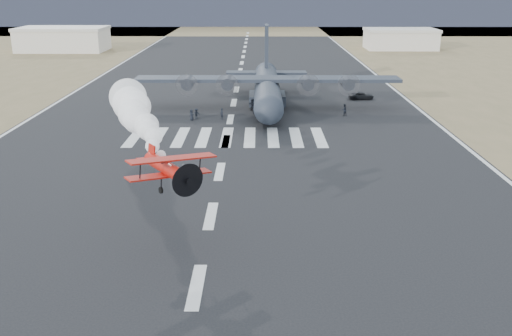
{
  "coord_description": "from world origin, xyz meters",
  "views": [
    {
      "loc": [
        4.11,
        -21.48,
        19.36
      ],
      "look_at": [
        3.91,
        25.08,
        4.0
      ],
      "focal_mm": 40.0,
      "sensor_mm": 36.0,
      "label": 1
    }
  ],
  "objects_px": {
    "hangar_right": "(401,39)",
    "transport_aircraft": "(267,87)",
    "crew_g": "(222,114)",
    "crew_h": "(255,109)",
    "crew_b": "(344,110)",
    "hangar_left": "(63,39)",
    "crew_c": "(196,114)",
    "crew_d": "(263,106)",
    "crew_f": "(253,105)",
    "support_vehicle": "(361,96)",
    "crew_e": "(191,115)",
    "crew_a": "(270,109)",
    "aerobatic_biplane": "(168,168)"
  },
  "relations": [
    {
      "from": "hangar_right",
      "to": "transport_aircraft",
      "type": "height_order",
      "value": "transport_aircraft"
    },
    {
      "from": "crew_g",
      "to": "crew_h",
      "type": "bearing_deg",
      "value": 89.18
    },
    {
      "from": "crew_b",
      "to": "crew_h",
      "type": "relative_size",
      "value": 1.07
    },
    {
      "from": "hangar_left",
      "to": "crew_h",
      "type": "bearing_deg",
      "value": -55.77
    },
    {
      "from": "transport_aircraft",
      "to": "crew_c",
      "type": "xyz_separation_m",
      "value": [
        -10.53,
        -9.39,
        -2.31
      ]
    },
    {
      "from": "hangar_right",
      "to": "crew_d",
      "type": "distance_m",
      "value": 94.17
    },
    {
      "from": "crew_f",
      "to": "crew_g",
      "type": "distance_m",
      "value": 7.37
    },
    {
      "from": "crew_c",
      "to": "crew_h",
      "type": "height_order",
      "value": "crew_h"
    },
    {
      "from": "hangar_left",
      "to": "support_vehicle",
      "type": "distance_m",
      "value": 101.67
    },
    {
      "from": "support_vehicle",
      "to": "crew_e",
      "type": "bearing_deg",
      "value": 114.77
    },
    {
      "from": "hangar_left",
      "to": "crew_d",
      "type": "height_order",
      "value": "hangar_left"
    },
    {
      "from": "hangar_left",
      "to": "transport_aircraft",
      "type": "bearing_deg",
      "value": -52.62
    },
    {
      "from": "support_vehicle",
      "to": "crew_d",
      "type": "distance_m",
      "value": 19.52
    },
    {
      "from": "hangar_right",
      "to": "crew_f",
      "type": "bearing_deg",
      "value": -116.98
    },
    {
      "from": "crew_b",
      "to": "crew_c",
      "type": "height_order",
      "value": "crew_b"
    },
    {
      "from": "support_vehicle",
      "to": "crew_c",
      "type": "height_order",
      "value": "crew_c"
    },
    {
      "from": "crew_f",
      "to": "crew_g",
      "type": "relative_size",
      "value": 1.15
    },
    {
      "from": "support_vehicle",
      "to": "crew_f",
      "type": "bearing_deg",
      "value": 111.24
    },
    {
      "from": "hangar_right",
      "to": "transport_aircraft",
      "type": "xyz_separation_m",
      "value": [
        -40.47,
        -80.31,
        0.08
      ]
    },
    {
      "from": "hangar_left",
      "to": "support_vehicle",
      "type": "height_order",
      "value": "hangar_left"
    },
    {
      "from": "crew_g",
      "to": "crew_a",
      "type": "bearing_deg",
      "value": 79.41
    },
    {
      "from": "aerobatic_biplane",
      "to": "crew_h",
      "type": "xyz_separation_m",
      "value": [
        6.08,
        45.27,
        -5.42
      ]
    },
    {
      "from": "crew_g",
      "to": "crew_h",
      "type": "height_order",
      "value": "crew_h"
    },
    {
      "from": "crew_g",
      "to": "crew_h",
      "type": "xyz_separation_m",
      "value": [
        4.81,
        3.32,
        0.03
      ]
    },
    {
      "from": "hangar_right",
      "to": "crew_b",
      "type": "relative_size",
      "value": 11.42
    },
    {
      "from": "aerobatic_biplane",
      "to": "crew_g",
      "type": "xyz_separation_m",
      "value": [
        1.28,
        41.95,
        -5.46
      ]
    },
    {
      "from": "aerobatic_biplane",
      "to": "crew_d",
      "type": "xyz_separation_m",
      "value": [
        7.29,
        47.28,
        -5.37
      ]
    },
    {
      "from": "hangar_left",
      "to": "hangar_right",
      "type": "xyz_separation_m",
      "value": [
        98.0,
        5.0,
        -0.4
      ]
    },
    {
      "from": "hangar_left",
      "to": "crew_c",
      "type": "relative_size",
      "value": 15.75
    },
    {
      "from": "crew_a",
      "to": "crew_c",
      "type": "relative_size",
      "value": 1.1
    },
    {
      "from": "crew_a",
      "to": "crew_g",
      "type": "xyz_separation_m",
      "value": [
        -7.06,
        -3.27,
        -0.04
      ]
    },
    {
      "from": "crew_f",
      "to": "crew_h",
      "type": "distance_m",
      "value": 2.58
    },
    {
      "from": "support_vehicle",
      "to": "crew_g",
      "type": "relative_size",
      "value": 2.66
    },
    {
      "from": "hangar_left",
      "to": "crew_b",
      "type": "distance_m",
      "value": 107.68
    },
    {
      "from": "hangar_left",
      "to": "aerobatic_biplane",
      "type": "height_order",
      "value": "aerobatic_biplane"
    },
    {
      "from": "crew_c",
      "to": "hangar_right",
      "type": "bearing_deg",
      "value": -117.76
    },
    {
      "from": "aerobatic_biplane",
      "to": "crew_d",
      "type": "distance_m",
      "value": 48.14
    },
    {
      "from": "crew_a",
      "to": "hangar_left",
      "type": "bearing_deg",
      "value": 78.29
    },
    {
      "from": "hangar_left",
      "to": "crew_f",
      "type": "distance_m",
      "value": 96.47
    },
    {
      "from": "crew_f",
      "to": "hangar_left",
      "type": "bearing_deg",
      "value": -21.39
    },
    {
      "from": "crew_e",
      "to": "crew_a",
      "type": "bearing_deg",
      "value": 69.0
    },
    {
      "from": "transport_aircraft",
      "to": "crew_b",
      "type": "xyz_separation_m",
      "value": [
        11.43,
        -7.35,
        -2.19
      ]
    },
    {
      "from": "aerobatic_biplane",
      "to": "crew_h",
      "type": "relative_size",
      "value": 4.08
    },
    {
      "from": "transport_aircraft",
      "to": "crew_c",
      "type": "relative_size",
      "value": 26.58
    },
    {
      "from": "crew_d",
      "to": "crew_f",
      "type": "bearing_deg",
      "value": 156.71
    },
    {
      "from": "crew_c",
      "to": "aerobatic_biplane",
      "type": "bearing_deg",
      "value": 95.19
    },
    {
      "from": "crew_d",
      "to": "crew_g",
      "type": "xyz_separation_m",
      "value": [
        -6.01,
        -5.33,
        -0.09
      ]
    },
    {
      "from": "crew_c",
      "to": "crew_g",
      "type": "xyz_separation_m",
      "value": [
        3.74,
        -0.25,
        0.03
      ]
    },
    {
      "from": "transport_aircraft",
      "to": "crew_c",
      "type": "distance_m",
      "value": 14.3
    },
    {
      "from": "support_vehicle",
      "to": "crew_a",
      "type": "relative_size",
      "value": 2.53
    }
  ]
}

